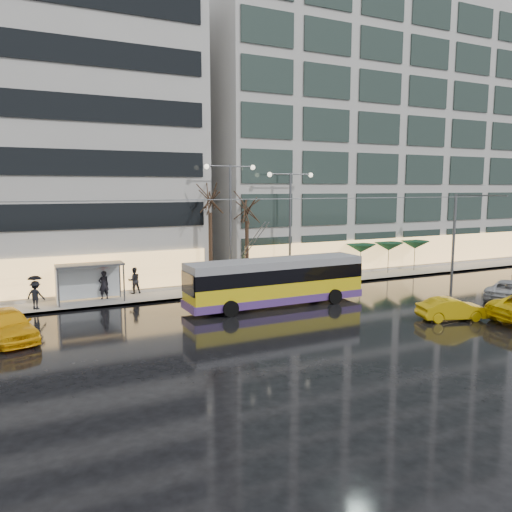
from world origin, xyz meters
TOP-DOWN VIEW (x-y plane):
  - ground at (0.00, 0.00)m, footprint 140.00×140.00m
  - sidewalk at (2.00, 14.00)m, footprint 80.00×10.00m
  - kerb at (2.00, 9.05)m, footprint 80.00×0.10m
  - building_right at (19.00, 19.00)m, footprint 32.00×14.00m
  - trolleybus at (2.60, 4.85)m, footprint 11.83×4.65m
  - catenary at (1.00, 7.94)m, footprint 42.24×5.12m
  - bus_shelter at (-8.38, 10.69)m, footprint 4.20×1.60m
  - street_lamp_near at (2.00, 10.80)m, footprint 3.96×0.36m
  - street_lamp_far at (7.00, 10.80)m, footprint 3.96×0.36m
  - tree_a at (0.50, 11.00)m, footprint 3.20×3.20m
  - tree_b at (3.50, 11.20)m, footprint 3.20×3.20m
  - parasol_a at (14.00, 11.00)m, footprint 2.50×2.50m
  - parasol_b at (17.00, 11.00)m, footprint 2.50×2.50m
  - parasol_c at (20.00, 11.00)m, footprint 2.50×2.50m
  - taxi_a at (-12.81, 4.06)m, footprint 3.20×5.17m
  - taxi_b at (10.07, -2.58)m, footprint 4.13×2.43m
  - sedan_silver at (17.59, -0.56)m, footprint 5.50×4.15m
  - pedestrian_a at (-7.09, 11.04)m, footprint 1.15×1.16m
  - pedestrian_b at (-4.90, 11.90)m, footprint 0.94×0.75m
  - pedestrian_c at (-11.30, 9.93)m, footprint 1.30×1.17m

SIDE VIEW (x-z plane):
  - ground at x=0.00m, z-range 0.00..0.00m
  - sidewalk at x=2.00m, z-range 0.00..0.15m
  - kerb at x=2.00m, z-range 0.00..0.15m
  - taxi_b at x=10.07m, z-range 0.00..1.29m
  - sedan_silver at x=17.59m, z-range 0.00..1.39m
  - taxi_a at x=-12.81m, z-range 0.00..1.64m
  - pedestrian_b at x=-4.90m, z-range 0.15..2.01m
  - pedestrian_c at x=-11.30m, z-range 0.21..2.32m
  - trolleybus at x=2.60m, z-range -1.25..4.21m
  - pedestrian_a at x=-7.09m, z-range 0.47..2.66m
  - bus_shelter at x=-8.38m, z-range 0.71..3.22m
  - parasol_a at x=14.00m, z-range 1.12..3.77m
  - parasol_b at x=17.00m, z-range 1.12..3.77m
  - parasol_c at x=20.00m, z-range 1.12..3.77m
  - catenary at x=1.00m, z-range 0.75..7.75m
  - street_lamp_far at x=7.00m, z-range 1.45..9.98m
  - street_lamp_near at x=2.00m, z-range 1.48..10.51m
  - tree_b at x=3.50m, z-range 2.55..10.25m
  - tree_a at x=0.50m, z-range 2.89..11.29m
  - building_right at x=19.00m, z-range 0.15..25.15m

